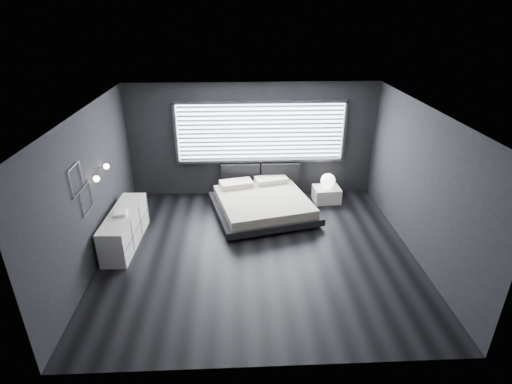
{
  "coord_description": "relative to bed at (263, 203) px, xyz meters",
  "views": [
    {
      "loc": [
        -0.35,
        -6.59,
        4.41
      ],
      "look_at": [
        0.0,
        0.85,
        0.9
      ],
      "focal_mm": 28.0,
      "sensor_mm": 36.0,
      "label": 1
    }
  ],
  "objects": [
    {
      "name": "nightstand",
      "position": [
        1.61,
        0.57,
        -0.08
      ],
      "size": [
        0.65,
        0.56,
        0.36
      ],
      "primitive_type": "cube",
      "rotation": [
        0.0,
        0.0,
        0.06
      ],
      "color": "silver",
      "rests_on": "ground"
    },
    {
      "name": "wall_art_upper",
      "position": [
        -3.16,
        -2.14,
        1.59
      ],
      "size": [
        0.01,
        0.48,
        0.48
      ],
      "color": "#47474C",
      "rests_on": "ground"
    },
    {
      "name": "dresser",
      "position": [
        -2.83,
        -1.15,
        0.1
      ],
      "size": [
        0.58,
        1.8,
        0.71
      ],
      "color": "silver",
      "rests_on": "ground"
    },
    {
      "name": "sconce_near",
      "position": [
        -3.07,
        -1.54,
        1.34
      ],
      "size": [
        0.18,
        0.11,
        0.11
      ],
      "color": "silver",
      "rests_on": "ground"
    },
    {
      "name": "sconce_far",
      "position": [
        -3.07,
        -0.94,
        1.34
      ],
      "size": [
        0.18,
        0.11,
        0.11
      ],
      "color": "silver",
      "rests_on": "ground"
    },
    {
      "name": "wall_art_lower",
      "position": [
        -3.16,
        -1.89,
        1.12
      ],
      "size": [
        0.01,
        0.48,
        0.48
      ],
      "color": "#47474C",
      "rests_on": "ground"
    },
    {
      "name": "bed",
      "position": [
        0.0,
        0.0,
        0.0
      ],
      "size": [
        2.59,
        2.51,
        0.56
      ],
      "color": "black",
      "rests_on": "ground"
    },
    {
      "name": "headboard",
      "position": [
        0.01,
        1.05,
        0.31
      ],
      "size": [
        1.96,
        0.16,
        0.52
      ],
      "color": "black",
      "rests_on": "ground"
    },
    {
      "name": "window",
      "position": [
        0.01,
        1.11,
        1.35
      ],
      "size": [
        4.14,
        0.09,
        1.52
      ],
      "color": "white",
      "rests_on": "ground"
    },
    {
      "name": "room",
      "position": [
        -0.19,
        -1.59,
        1.14
      ],
      "size": [
        6.04,
        6.0,
        2.8
      ],
      "color": "black",
      "rests_on": "ground"
    },
    {
      "name": "book_stack",
      "position": [
        -2.85,
        -1.23,
        0.48
      ],
      "size": [
        0.28,
        0.35,
        0.07
      ],
      "color": "white",
      "rests_on": "dresser"
    },
    {
      "name": "orb_lamp",
      "position": [
        1.63,
        0.6,
        0.28
      ],
      "size": [
        0.35,
        0.35,
        0.35
      ],
      "primitive_type": "sphere",
      "color": "white",
      "rests_on": "nightstand"
    }
  ]
}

